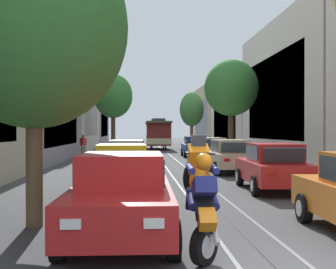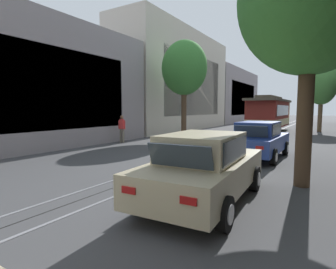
{
  "view_description": "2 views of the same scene",
  "coord_description": "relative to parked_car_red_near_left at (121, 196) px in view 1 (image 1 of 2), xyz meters",
  "views": [
    {
      "loc": [
        -1.98,
        -5.75,
        2.0
      ],
      "look_at": [
        0.6,
        34.73,
        1.67
      ],
      "focal_mm": 48.0,
      "sensor_mm": 36.0,
      "label": 1
    },
    {
      "loc": [
        4.96,
        16.66,
        2.13
      ],
      "look_at": [
        -0.87,
        26.2,
        1.06
      ],
      "focal_mm": 28.67,
      "sensor_mm": 36.0,
      "label": 2
    }
  ],
  "objects": [
    {
      "name": "ground_plane",
      "position": [
        2.31,
        25.42,
        -0.8
      ],
      "size": [
        174.57,
        174.57,
        0.0
      ],
      "primitive_type": "plane",
      "color": "#424244"
    },
    {
      "name": "trolley_track_rails",
      "position": [
        2.31,
        30.4,
        -0.79
      ],
      "size": [
        1.14,
        77.83,
        0.01
      ],
      "color": "gray",
      "rests_on": "ground"
    },
    {
      "name": "building_facade_left",
      "position": [
        -7.28,
        28.43,
        3.75
      ],
      "size": [
        5.94,
        69.53,
        10.55
      ],
      "color": "#BCAD93",
      "rests_on": "ground"
    },
    {
      "name": "building_facade_right",
      "position": [
        11.75,
        26.53,
        3.81
      ],
      "size": [
        5.5,
        69.53,
        10.9
      ],
      "color": "beige",
      "rests_on": "ground"
    },
    {
      "name": "parked_car_red_near_left",
      "position": [
        0.0,
        0.0,
        0.0
      ],
      "size": [
        2.05,
        4.38,
        1.58
      ],
      "color": "red",
      "rests_on": "ground"
    },
    {
      "name": "parked_car_yellow_second_left",
      "position": [
        -0.23,
        5.7,
        0.0
      ],
      "size": [
        2.06,
        4.39,
        1.58
      ],
      "color": "gold",
      "rests_on": "ground"
    },
    {
      "name": "parked_car_silver_mid_left",
      "position": [
        -0.25,
        11.96,
        0.0
      ],
      "size": [
        2.12,
        4.41,
        1.58
      ],
      "color": "#B7B7BC",
      "rests_on": "ground"
    },
    {
      "name": "parked_car_red_second_right",
      "position": [
        4.8,
        6.47,
        0.0
      ],
      "size": [
        2.13,
        4.42,
        1.58
      ],
      "color": "red",
      "rests_on": "ground"
    },
    {
      "name": "parked_car_beige_mid_right",
      "position": [
        4.61,
        12.91,
        0.0
      ],
      "size": [
        2.04,
        4.38,
        1.58
      ],
      "color": "#C1B28E",
      "rests_on": "ground"
    },
    {
      "name": "parked_car_beige_fourth_right",
      "position": [
        4.82,
        19.76,
        0.0
      ],
      "size": [
        2.15,
        4.42,
        1.58
      ],
      "color": "#C1B28E",
      "rests_on": "ground"
    },
    {
      "name": "parked_car_blue_fifth_right",
      "position": [
        4.6,
        26.09,
        0.0
      ],
      "size": [
        2.06,
        4.39,
        1.58
      ],
      "color": "#233D93",
      "rests_on": "ground"
    },
    {
      "name": "street_tree_kerb_left_near",
      "position": [
        -1.86,
        1.24,
        3.35
      ],
      "size": [
        3.91,
        3.61,
        6.28
      ],
      "color": "brown",
      "rests_on": "ground"
    },
    {
      "name": "street_tree_kerb_left_second",
      "position": [
        -1.98,
        31.51,
        4.24
      ],
      "size": [
        3.41,
        2.78,
        7.04
      ],
      "color": "#4C3826",
      "rests_on": "ground"
    },
    {
      "name": "street_tree_kerb_right_second",
      "position": [
        6.64,
        22.3,
        4.14
      ],
      "size": [
        3.7,
        3.95,
        6.93
      ],
      "color": "#4C3826",
      "rests_on": "ground"
    },
    {
      "name": "street_tree_kerb_right_mid",
      "position": [
        6.31,
        42.9,
        3.64
      ],
      "size": [
        2.76,
        2.23,
        6.46
      ],
      "color": "brown",
      "rests_on": "ground"
    },
    {
      "name": "cable_car_trolley",
      "position": [
        2.31,
        40.1,
        0.86
      ],
      "size": [
        2.59,
        9.14,
        3.28
      ],
      "color": "maroon",
      "rests_on": "ground"
    },
    {
      "name": "motorcycle_with_rider",
      "position": [
        1.28,
        -1.37,
        0.21
      ],
      "size": [
        0.49,
        1.78,
        1.94
      ],
      "color": "black",
      "rests_on": "ground"
    },
    {
      "name": "pedestrian_on_left_pavement",
      "position": [
        -4.06,
        27.07,
        0.17
      ],
      "size": [
        0.55,
        0.42,
        1.72
      ],
      "color": "slate",
      "rests_on": "ground"
    }
  ]
}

